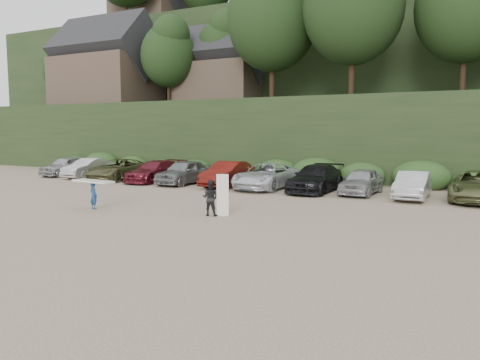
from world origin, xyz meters
The scene contains 5 objects.
ground centered at (0.00, 0.00, 0.00)m, with size 120.00×120.00×0.00m, color tan.
hillside_backdrop centered at (-0.26, 35.93, 11.22)m, with size 90.00×41.50×28.00m.
parked_cars centered at (0.17, 9.97, 0.76)m, with size 39.60×6.18×1.63m.
child_surfer centered at (-4.67, -0.52, 0.91)m, with size 2.27×0.81×1.33m.
adult_surfer centered at (1.01, 0.56, 0.78)m, with size 1.25×0.68×1.80m.
Camera 1 is at (11.20, -16.25, 3.65)m, focal length 35.00 mm.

